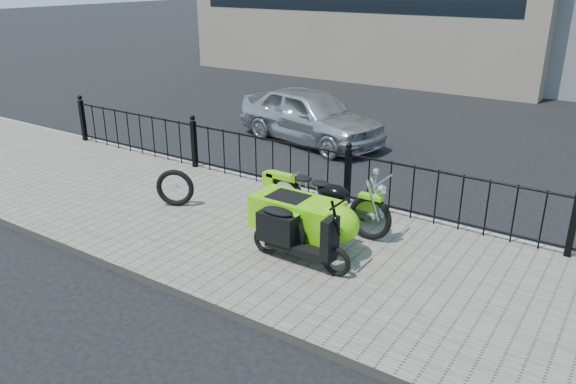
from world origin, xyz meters
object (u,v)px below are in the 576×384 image
Objects in this scene: scooter at (293,235)px; sedan_car at (310,116)px; spare_tire at (175,188)px; motorcycle_sidecar at (312,214)px.

scooter is 0.40× the size of sedan_car.
spare_tire is 4.93m from sedan_car.
motorcycle_sidecar is 3.51× the size of spare_tire.
spare_tire is (-2.75, 0.56, -0.08)m from scooter.
sedan_car reaches higher than spare_tire.
spare_tire is 0.17× the size of sedan_car.
motorcycle_sidecar is 2.68m from spare_tire.
scooter is 6.29m from sedan_car.
motorcycle_sidecar is 1.48× the size of scooter.
scooter is at bearing -138.02° from sedan_car.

